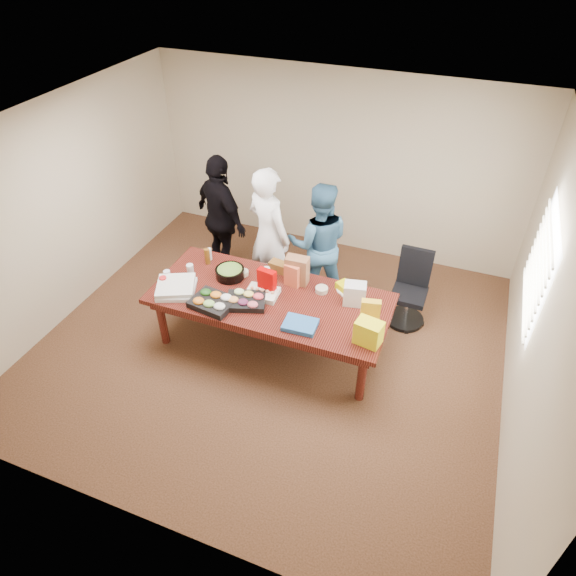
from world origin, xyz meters
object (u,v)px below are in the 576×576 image
at_px(office_chair, 409,292).
at_px(person_right, 319,244).
at_px(sheet_cake, 262,293).
at_px(conference_table, 271,321).
at_px(salad_bowl, 230,273).
at_px(person_center, 269,236).

height_order(office_chair, person_right, person_right).
bearing_deg(sheet_cake, person_right, 71.44).
relative_size(conference_table, sheet_cake, 7.59).
bearing_deg(sheet_cake, office_chair, 29.83).
height_order(conference_table, sheet_cake, sheet_cake).
bearing_deg(person_right, conference_table, 59.89).
xyz_separation_m(person_right, sheet_cake, (-0.31, -1.14, -0.07)).
bearing_deg(salad_bowl, office_chair, 21.71).
relative_size(person_right, salad_bowl, 4.79).
bearing_deg(person_center, person_right, -138.21).
distance_m(conference_table, person_right, 1.25).
height_order(conference_table, person_center, person_center).
distance_m(conference_table, salad_bowl, 0.77).
bearing_deg(person_right, person_center, -2.32).
xyz_separation_m(conference_table, person_right, (0.22, 1.13, 0.48)).
relative_size(conference_table, person_center, 1.48).
xyz_separation_m(person_right, salad_bowl, (-0.82, -0.94, -0.04)).
bearing_deg(person_center, office_chair, -152.86).
distance_m(sheet_cake, salad_bowl, 0.55).
relative_size(conference_table, salad_bowl, 7.89).
xyz_separation_m(conference_table, office_chair, (1.48, 1.01, 0.11)).
xyz_separation_m(conference_table, person_center, (-0.41, 0.94, 0.57)).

